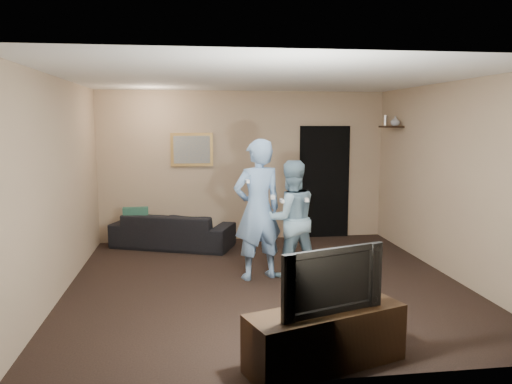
{
  "coord_description": "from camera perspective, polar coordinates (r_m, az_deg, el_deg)",
  "views": [
    {
      "loc": [
        -0.97,
        -6.17,
        2.07
      ],
      "look_at": [
        -0.08,
        0.3,
        1.15
      ],
      "focal_mm": 35.0,
      "sensor_mm": 36.0,
      "label": 1
    }
  ],
  "objects": [
    {
      "name": "light_switch",
      "position": [
        8.87,
        4.08,
        3.01
      ],
      "size": [
        0.08,
        0.02,
        0.12
      ],
      "primitive_type": "cube",
      "color": "silver",
      "rests_on": "wall_back"
    },
    {
      "name": "wall_shelf",
      "position": [
        8.65,
        15.19,
        7.21
      ],
      "size": [
        0.2,
        0.6,
        0.03
      ],
      "primitive_type": "cube",
      "color": "black",
      "rests_on": "wall_right"
    },
    {
      "name": "wall_left",
      "position": [
        6.4,
        -21.56,
        0.55
      ],
      "size": [
        0.04,
        5.0,
        2.6
      ],
      "primitive_type": "cube",
      "color": "tan",
      "rests_on": "ground"
    },
    {
      "name": "wall_back",
      "position": [
        8.76,
        -1.41,
        2.97
      ],
      "size": [
        5.0,
        0.04,
        2.6
      ],
      "primitive_type": "cube",
      "color": "tan",
      "rests_on": "ground"
    },
    {
      "name": "shelf_figurine",
      "position": [
        8.88,
        14.58,
        7.92
      ],
      "size": [
        0.06,
        0.06,
        0.18
      ],
      "primitive_type": "cylinder",
      "color": "silver",
      "rests_on": "wall_shelf"
    },
    {
      "name": "wall_right",
      "position": [
        7.12,
        21.43,
        1.25
      ],
      "size": [
        0.04,
        5.0,
        2.6
      ],
      "primitive_type": "cube",
      "color": "tan",
      "rests_on": "ground"
    },
    {
      "name": "sofa",
      "position": [
        8.43,
        -9.47,
        -4.3
      ],
      "size": [
        2.12,
        1.43,
        0.58
      ],
      "primitive_type": "imported",
      "rotation": [
        0.0,
        0.0,
        2.77
      ],
      "color": "black",
      "rests_on": "ground"
    },
    {
      "name": "wii_player_right",
      "position": [
        6.69,
        3.96,
        -3.08
      ],
      "size": [
        0.84,
        0.7,
        1.57
      ],
      "color": "#7FA3B9",
      "rests_on": "ground"
    },
    {
      "name": "shelf_vase",
      "position": [
        8.5,
        15.64,
        7.82
      ],
      "size": [
        0.18,
        0.18,
        0.16
      ],
      "primitive_type": "imported",
      "rotation": [
        0.0,
        0.0,
        0.21
      ],
      "color": "#A2A2A6",
      "rests_on": "wall_shelf"
    },
    {
      "name": "painting_canvas",
      "position": [
        8.63,
        -7.34,
        4.83
      ],
      "size": [
        0.62,
        0.01,
        0.47
      ],
      "primitive_type": "cube",
      "color": "slate",
      "rests_on": "painting_frame"
    },
    {
      "name": "ground",
      "position": [
        6.58,
        1.1,
        -10.32
      ],
      "size": [
        5.0,
        5.0,
        0.0
      ],
      "primitive_type": "plane",
      "color": "black",
      "rests_on": "ground"
    },
    {
      "name": "ceiling",
      "position": [
        6.27,
        1.16,
        12.87
      ],
      "size": [
        5.0,
        5.0,
        0.04
      ],
      "primitive_type": "cube",
      "color": "silver",
      "rests_on": "wall_back"
    },
    {
      "name": "wii_player_left",
      "position": [
        6.55,
        0.2,
        -2.03
      ],
      "size": [
        0.78,
        0.62,
        1.85
      ],
      "color": "#7AA2D4",
      "rests_on": "ground"
    },
    {
      "name": "painting_frame",
      "position": [
        8.66,
        -7.35,
        4.84
      ],
      "size": [
        0.72,
        0.05,
        0.57
      ],
      "primitive_type": "cube",
      "color": "olive",
      "rests_on": "wall_back"
    },
    {
      "name": "wall_front",
      "position": [
        3.87,
        6.87,
        -3.5
      ],
      "size": [
        5.0,
        0.04,
        2.6
      ],
      "primitive_type": "cube",
      "color": "tan",
      "rests_on": "ground"
    },
    {
      "name": "doorway",
      "position": [
        9.04,
        7.8,
        1.14
      ],
      "size": [
        0.9,
        0.06,
        2.0
      ],
      "primitive_type": "cube",
      "color": "black",
      "rests_on": "ground"
    },
    {
      "name": "television",
      "position": [
        4.27,
        8.09,
        -9.7
      ],
      "size": [
        0.95,
        0.43,
        0.56
      ],
      "primitive_type": "imported",
      "rotation": [
        0.0,
        0.0,
        0.33
      ],
      "color": "black",
      "rests_on": "tv_console"
    },
    {
      "name": "tv_console",
      "position": [
        4.46,
        7.95,
        -16.16
      ],
      "size": [
        1.46,
        0.87,
        0.5
      ],
      "primitive_type": "cube",
      "rotation": [
        0.0,
        0.0,
        0.33
      ],
      "color": "black",
      "rests_on": "ground"
    },
    {
      "name": "throw_pillow",
      "position": [
        8.43,
        -13.57,
        -3.08
      ],
      "size": [
        0.42,
        0.16,
        0.41
      ],
      "primitive_type": "cube",
      "rotation": [
        0.0,
        0.0,
        0.07
      ],
      "color": "#174538",
      "rests_on": "sofa"
    }
  ]
}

